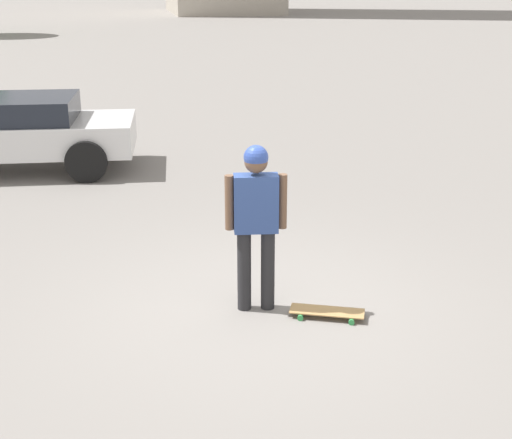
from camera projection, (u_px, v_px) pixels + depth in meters
ground_plane at (256, 308)px, 7.60m from camera, size 220.00×220.00×0.00m
person at (256, 213)px, 7.25m from camera, size 0.25×0.63×1.78m
skateboard at (327, 312)px, 7.39m from camera, size 0.50×0.80×0.07m
car_parked_near at (21, 131)px, 12.63m from camera, size 2.25×4.14×1.32m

